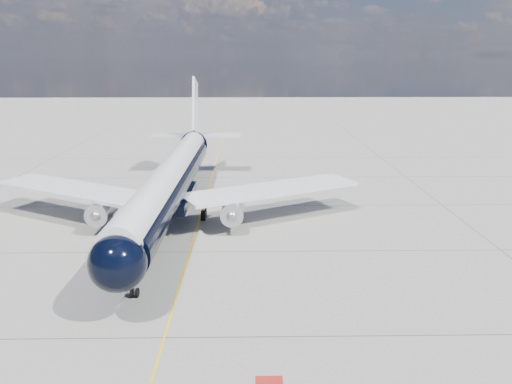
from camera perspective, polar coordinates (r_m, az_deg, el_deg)
The scene contains 3 objects.
ground at distance 67.24m, azimuth -5.72°, elevation -0.36°, with size 320.00×320.00×0.00m, color gray.
taxiway_centerline at distance 62.46m, azimuth -6.09°, elevation -1.60°, with size 0.16×160.00×0.01m, color #ECB40C.
main_airliner at distance 56.69m, azimuth -9.55°, elevation 1.42°, with size 43.02×52.27×15.12m.
Camera 1 is at (5.63, -34.49, 18.16)m, focal length 35.00 mm.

